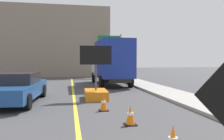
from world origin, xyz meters
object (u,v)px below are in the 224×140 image
(pickup_car, at_px, (16,88))
(traffic_cone_far_lane, at_px, (104,103))
(box_truck, at_px, (111,62))
(highway_guide_sign, at_px, (114,48))
(arrow_board_trailer, at_px, (96,90))
(traffic_cone_mid_lane, at_px, (130,115))

(pickup_car, height_order, traffic_cone_far_lane, pickup_car)
(box_truck, distance_m, highway_guide_sign, 8.19)
(arrow_board_trailer, xyz_separation_m, highway_guide_sign, (3.76, 14.18, 2.94))
(arrow_board_trailer, xyz_separation_m, traffic_cone_far_lane, (-0.01, -2.72, -0.19))
(pickup_car, bearing_deg, highway_guide_sign, 62.55)
(traffic_cone_far_lane, bearing_deg, traffic_cone_mid_lane, -76.37)
(pickup_car, bearing_deg, box_truck, 49.18)
(arrow_board_trailer, xyz_separation_m, traffic_cone_mid_lane, (0.50, -4.79, -0.19))
(pickup_car, xyz_separation_m, traffic_cone_far_lane, (3.75, -2.43, -0.40))
(pickup_car, distance_m, traffic_cone_mid_lane, 6.21)
(pickup_car, bearing_deg, arrow_board_trailer, 4.42)
(box_truck, distance_m, traffic_cone_mid_lane, 11.33)
(traffic_cone_mid_lane, bearing_deg, arrow_board_trailer, 95.90)
(arrow_board_trailer, distance_m, traffic_cone_mid_lane, 4.82)
(highway_guide_sign, height_order, traffic_cone_far_lane, highway_guide_sign)
(arrow_board_trailer, distance_m, pickup_car, 3.77)
(highway_guide_sign, xyz_separation_m, traffic_cone_far_lane, (-3.76, -16.90, -3.13))
(highway_guide_sign, bearing_deg, traffic_cone_far_lane, -102.56)
(highway_guide_sign, bearing_deg, traffic_cone_mid_lane, -99.76)
(arrow_board_trailer, height_order, traffic_cone_far_lane, arrow_board_trailer)
(arrow_board_trailer, xyz_separation_m, pickup_car, (-3.76, -0.29, 0.22))
(box_truck, xyz_separation_m, pickup_car, (-5.72, -6.62, -1.17))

